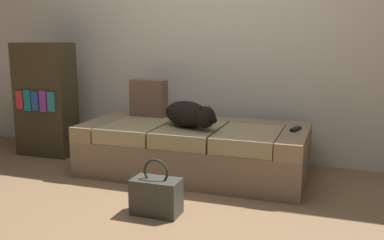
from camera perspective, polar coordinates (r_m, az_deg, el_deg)
name	(u,v)px	position (r m, az deg, el deg)	size (l,w,h in m)	color
ground_plane	(139,223)	(2.83, -7.06, -13.37)	(10.00, 10.00, 0.00)	#906D4B
back_wall	(215,10)	(4.16, 3.10, 14.28)	(6.40, 0.10, 2.80)	white
couch	(194,149)	(3.70, 0.26, -3.89)	(1.87, 0.88, 0.43)	#836D55
dog_dark	(190,114)	(3.52, -0.26, 0.73)	(0.58, 0.46, 0.21)	black
tv_remote	(296,129)	(3.52, 13.51, -1.17)	(0.04, 0.15, 0.02)	black
throw_pillow	(149,98)	(4.03, -5.73, 2.89)	(0.34, 0.12, 0.34)	brown
handbag	(156,196)	(2.91, -4.73, -9.91)	(0.32, 0.18, 0.38)	#3C3C34
bookshelf	(46,100)	(4.47, -18.73, 2.57)	(0.56, 0.30, 1.10)	#3F3722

